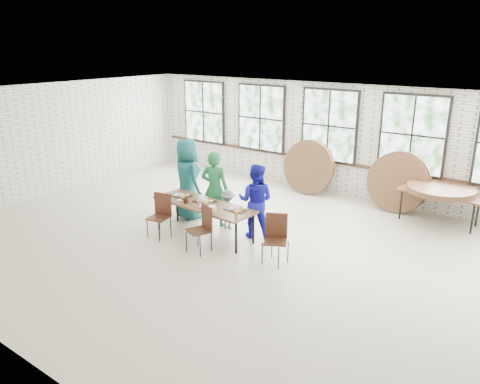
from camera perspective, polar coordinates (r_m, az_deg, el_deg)
The scene contains 13 objects.
room at distance 12.87m, azimuth 10.80°, elevation 7.74°, with size 12.00×12.00×12.00m.
dining_table at distance 9.96m, azimuth -4.44°, elevation -1.70°, with size 2.45×0.98×0.74m.
chair_near_left at distance 10.12m, azimuth -9.63°, elevation -2.37°, with size 0.49×0.48×0.95m.
chair_near_right at distance 9.30m, azimuth -4.55°, elevation -4.00°, with size 0.54×0.53×0.95m.
chair_spare at distance 8.86m, azimuth 4.40°, elevation -5.14°, with size 0.56×0.55×0.95m.
adult_teal at distance 11.01m, azimuth -6.45°, elevation 1.58°, with size 0.93×0.60×1.90m, color #164956.
adult_green at distance 10.52m, azimuth -3.11°, elevation 0.41°, with size 0.63×0.41×1.73m, color #1D6D38.
toddler at distance 10.42m, azimuth -1.46°, elevation -2.14°, with size 0.58×0.33×0.90m, color #13223D.
adult_blue at distance 9.90m, azimuth 1.91°, elevation -1.09°, with size 0.78×0.61×1.61m, color #1717A2.
storage_table at distance 11.63m, azimuth 23.22°, elevation -0.27°, with size 1.81×0.78×0.74m.
tabletop_clutter at distance 9.85m, azimuth -4.17°, elevation -1.44°, with size 1.99×0.59×0.11m.
round_tops_stacked at distance 11.59m, azimuth 23.29°, elevation 0.28°, with size 1.50×1.50×0.13m.
round_tops_leaning at distance 12.47m, azimuth 13.34°, elevation 2.10°, with size 3.98×0.47×1.49m.
Camera 1 is at (5.45, -7.02, 4.00)m, focal length 35.00 mm.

